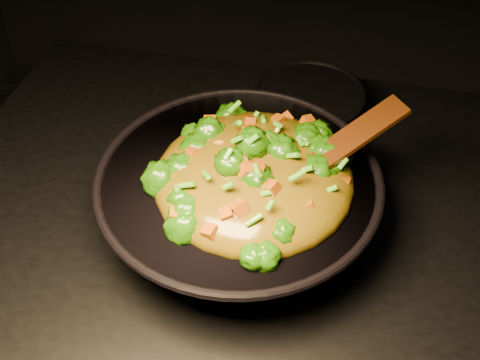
# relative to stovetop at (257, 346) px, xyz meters

# --- Properties ---
(stovetop) EXTENTS (1.20, 0.90, 0.90)m
(stovetop) POSITION_rel_stovetop_xyz_m (0.00, 0.00, 0.00)
(stovetop) COLOR black
(stovetop) RESTS_ON ground
(wok) EXTENTS (0.45, 0.45, 0.12)m
(wok) POSITION_rel_stovetop_xyz_m (-0.03, -0.04, 0.51)
(wok) COLOR black
(wok) RESTS_ON stovetop
(stir_fry) EXTENTS (0.33, 0.33, 0.11)m
(stir_fry) POSITION_rel_stovetop_xyz_m (-0.01, -0.04, 0.63)
(stir_fry) COLOR #215A06
(stir_fry) RESTS_ON wok
(spatula) EXTENTS (0.24, 0.21, 0.12)m
(spatula) POSITION_rel_stovetop_xyz_m (0.09, -0.02, 0.62)
(spatula) COLOR #3C1609
(spatula) RESTS_ON wok
(back_pot) EXTENTS (0.23, 0.23, 0.11)m
(back_pot) POSITION_rel_stovetop_xyz_m (0.04, 0.23, 0.51)
(back_pot) COLOR black
(back_pot) RESTS_ON stovetop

